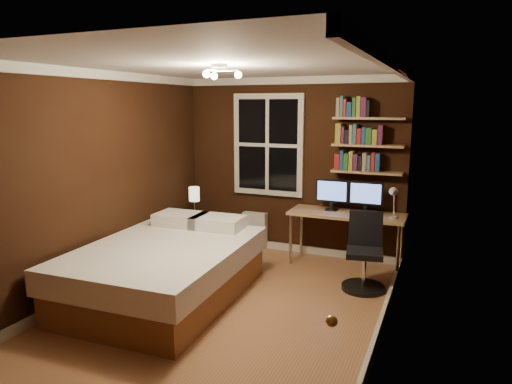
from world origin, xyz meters
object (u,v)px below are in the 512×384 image
at_px(radiator, 255,230).
at_px(office_chair, 364,261).
at_px(bedside_lamp, 194,202).
at_px(monitor_right, 366,198).
at_px(desk_lamp, 393,202).
at_px(monitor_left, 332,195).
at_px(desk, 347,217).
at_px(bed, 166,269).
at_px(nightstand, 195,235).

distance_m(radiator, office_chair, 2.00).
height_order(bedside_lamp, monitor_right, monitor_right).
xyz_separation_m(bedside_lamp, desk_lamp, (2.70, 0.23, 0.18)).
height_order(monitor_left, office_chair, monitor_left).
relative_size(desk, desk_lamp, 3.43).
relative_size(bed, monitor_right, 5.24).
relative_size(bed, radiator, 4.23).
height_order(bed, nightstand, bed).
relative_size(desk, office_chair, 1.67).
relative_size(radiator, desk, 0.36).
height_order(monitor_left, monitor_right, same).
bearing_deg(bedside_lamp, desk, 9.60).
bearing_deg(bed, nightstand, 105.98).
xyz_separation_m(monitor_right, desk_lamp, (0.37, -0.21, 0.01)).
distance_m(bed, monitor_right, 2.71).
xyz_separation_m(radiator, desk, (1.41, -0.20, 0.38)).
xyz_separation_m(bedside_lamp, monitor_right, (2.33, 0.43, 0.17)).
height_order(radiator, desk, desk).
xyz_separation_m(monitor_left, office_chair, (0.59, -0.79, -0.59)).
bearing_deg(monitor_right, office_chair, -79.71).
bearing_deg(desk, desk_lamp, -12.29).
relative_size(nightstand, desk_lamp, 1.23).
distance_m(desk, monitor_left, 0.36).
relative_size(bedside_lamp, desk_lamp, 0.99).
bearing_deg(desk, bedside_lamp, -170.40).
bearing_deg(radiator, desk_lamp, -9.34).
bearing_deg(radiator, bedside_lamp, -141.53).
bearing_deg(monitor_right, desk_lamp, -28.86).
distance_m(bed, nightstand, 1.54).
distance_m(bedside_lamp, desk, 2.14).
xyz_separation_m(nightstand, desk_lamp, (2.70, 0.23, 0.67)).
bearing_deg(radiator, monitor_right, -4.35).
bearing_deg(office_chair, desk, 108.03).
height_order(bed, desk, bed).
relative_size(radiator, monitor_left, 1.24).
xyz_separation_m(bed, bedside_lamp, (-0.48, 1.46, 0.43)).
relative_size(bed, bedside_lamp, 5.28).
height_order(radiator, desk_lamp, desk_lamp).
relative_size(radiator, office_chair, 0.60).
xyz_separation_m(monitor_left, monitor_right, (0.45, 0.00, 0.00)).
bearing_deg(radiator, office_chair, -27.23).
height_order(monitor_right, desk_lamp, desk_lamp).
height_order(bedside_lamp, desk, bedside_lamp).
xyz_separation_m(nightstand, monitor_left, (1.88, 0.43, 0.66)).
relative_size(nightstand, office_chair, 0.60).
height_order(bed, office_chair, office_chair).
bearing_deg(monitor_left, desk, -18.65).
bearing_deg(monitor_right, nightstand, -169.51).
bearing_deg(nightstand, bedside_lamp, 0.00).
distance_m(radiator, desk_lamp, 2.14).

